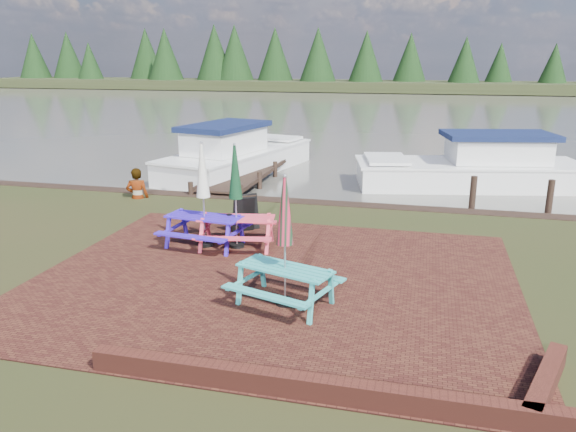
# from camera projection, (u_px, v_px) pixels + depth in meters

# --- Properties ---
(ground) EXTENTS (120.00, 120.00, 0.00)m
(ground) POSITION_uv_depth(u_px,v_px,m) (259.00, 301.00, 9.74)
(ground) COLOR black
(ground) RESTS_ON ground
(paving) EXTENTS (9.00, 7.50, 0.02)m
(paving) POSITION_uv_depth(u_px,v_px,m) (274.00, 279.00, 10.67)
(paving) COLOR #341410
(paving) RESTS_ON ground
(brick_wall) EXTENTS (6.21, 1.79, 0.30)m
(brick_wall) POSITION_uv_depth(u_px,v_px,m) (368.00, 387.00, 6.95)
(brick_wall) COLOR #4C1E16
(brick_wall) RESTS_ON ground
(water) EXTENTS (120.00, 60.00, 0.02)m
(water) POSITION_uv_depth(u_px,v_px,m) (395.00, 111.00, 44.28)
(water) COLOR #424039
(water) RESTS_ON ground
(far_treeline) EXTENTS (120.00, 10.00, 8.10)m
(far_treeline) POSITION_uv_depth(u_px,v_px,m) (411.00, 64.00, 70.45)
(far_treeline) COLOR black
(far_treeline) RESTS_ON ground
(picnic_table_teal) EXTENTS (1.98, 1.87, 2.25)m
(picnic_table_teal) POSITION_uv_depth(u_px,v_px,m) (285.00, 262.00, 9.39)
(picnic_table_teal) COLOR teal
(picnic_table_teal) RESTS_ON ground
(picnic_table_red) EXTENTS (1.90, 1.75, 2.31)m
(picnic_table_red) POSITION_uv_depth(u_px,v_px,m) (236.00, 213.00, 12.27)
(picnic_table_red) COLOR #E33A4F
(picnic_table_red) RESTS_ON ground
(picnic_table_blue) EXTENTS (1.84, 1.67, 2.34)m
(picnic_table_blue) POSITION_uv_depth(u_px,v_px,m) (204.00, 211.00, 12.34)
(picnic_table_blue) COLOR #3218BB
(picnic_table_blue) RESTS_ON ground
(chalkboard) EXTENTS (0.57, 0.79, 0.88)m
(chalkboard) POSITION_uv_depth(u_px,v_px,m) (246.00, 213.00, 13.55)
(chalkboard) COLOR black
(chalkboard) RESTS_ON ground
(jetty) EXTENTS (1.76, 9.08, 1.00)m
(jetty) POSITION_uv_depth(u_px,v_px,m) (257.00, 167.00, 21.05)
(jetty) COLOR black
(jetty) RESTS_ON ground
(boat_jetty) EXTENTS (4.22, 7.84, 2.16)m
(boat_jetty) POSITION_uv_depth(u_px,v_px,m) (236.00, 157.00, 21.15)
(boat_jetty) COLOR silver
(boat_jetty) RESTS_ON ground
(boat_near) EXTENTS (7.88, 4.05, 2.03)m
(boat_near) POSITION_uv_depth(u_px,v_px,m) (474.00, 170.00, 19.00)
(boat_near) COLOR silver
(boat_near) RESTS_ON ground
(person) EXTENTS (0.76, 0.61, 1.82)m
(person) POSITION_uv_depth(u_px,v_px,m) (136.00, 168.00, 16.60)
(person) COLOR gray
(person) RESTS_ON ground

